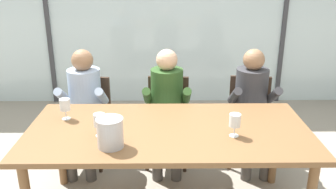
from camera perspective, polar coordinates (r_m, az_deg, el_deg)
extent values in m
plane|color=#9E9384|center=(4.05, -0.09, -9.04)|extent=(14.00, 14.00, 0.00)
cube|color=silver|center=(5.18, -0.26, 12.64)|extent=(7.38, 0.03, 2.60)
cube|color=#38383D|center=(5.42, -18.51, 11.96)|extent=(0.06, 0.06, 2.60)
cube|color=#38383D|center=(5.43, 17.94, 12.04)|extent=(0.06, 0.06, 2.60)
cube|color=#477A38|center=(8.31, -0.38, 12.24)|extent=(13.38, 2.40, 1.68)
cube|color=brown|center=(2.82, 0.07, -5.70)|extent=(2.18, 1.04, 0.04)
cylinder|color=brown|center=(3.50, -16.59, -8.19)|extent=(0.07, 0.07, 0.72)
cylinder|color=brown|center=(3.52, 16.48, -8.04)|extent=(0.07, 0.07, 0.72)
cube|color=#332319|center=(3.78, -12.80, -4.42)|extent=(0.50, 0.50, 0.03)
cube|color=#332319|center=(3.87, -12.07, -0.21)|extent=(0.42, 0.09, 0.42)
cylinder|color=#332319|center=(3.79, -16.24, -8.46)|extent=(0.04, 0.04, 0.42)
cylinder|color=#332319|center=(3.66, -10.69, -9.02)|extent=(0.04, 0.04, 0.42)
cylinder|color=#332319|center=(4.10, -14.19, -6.00)|extent=(0.04, 0.04, 0.42)
cylinder|color=#332319|center=(3.98, -9.06, -6.42)|extent=(0.04, 0.04, 0.42)
cube|color=#332319|center=(3.69, -0.14, -4.55)|extent=(0.47, 0.47, 0.03)
cube|color=#332319|center=(3.78, 0.06, -0.22)|extent=(0.42, 0.07, 0.42)
cylinder|color=#332319|center=(3.63, -3.38, -8.91)|extent=(0.04, 0.04, 0.42)
cylinder|color=#332319|center=(3.61, 2.70, -9.11)|extent=(0.04, 0.04, 0.42)
cylinder|color=#332319|center=(3.97, -2.71, -6.26)|extent=(0.04, 0.04, 0.42)
cylinder|color=#332319|center=(3.95, 2.82, -6.42)|extent=(0.04, 0.04, 0.42)
cube|color=#332319|center=(3.79, 12.72, -4.37)|extent=(0.49, 0.49, 0.03)
cube|color=#332319|center=(3.89, 12.70, -0.17)|extent=(0.42, 0.09, 0.42)
cylinder|color=#332319|center=(3.70, 9.77, -8.64)|extent=(0.04, 0.04, 0.42)
cylinder|color=#332319|center=(3.74, 15.65, -8.78)|extent=(0.04, 0.04, 0.42)
cylinder|color=#332319|center=(4.04, 9.54, -6.06)|extent=(0.04, 0.04, 0.42)
cylinder|color=#332319|center=(4.08, 14.91, -6.22)|extent=(0.04, 0.04, 0.42)
cylinder|color=#9EB2D1|center=(3.71, -12.90, -0.01)|extent=(0.32, 0.32, 0.52)
sphere|color=#936B4C|center=(3.61, -13.33, 5.28)|extent=(0.21, 0.21, 0.21)
cube|color=#47423D|center=(3.65, -14.62, -4.93)|extent=(0.13, 0.40, 0.13)
cube|color=#47423D|center=(3.61, -11.85, -4.98)|extent=(0.13, 0.40, 0.13)
cylinder|color=#47423D|center=(3.59, -15.05, -9.81)|extent=(0.10, 0.10, 0.45)
cylinder|color=#47423D|center=(3.55, -12.19, -9.92)|extent=(0.10, 0.10, 0.45)
cylinder|color=#9EB2D1|center=(3.64, -16.24, -0.28)|extent=(0.08, 0.33, 0.26)
cylinder|color=#9EB2D1|center=(3.55, -10.35, -0.28)|extent=(0.08, 0.33, 0.26)
cylinder|color=#2D5123|center=(3.63, -0.18, 0.03)|extent=(0.32, 0.32, 0.52)
sphere|color=#DBAD89|center=(3.52, -0.18, 5.46)|extent=(0.21, 0.21, 0.21)
cube|color=#47423D|center=(3.54, -1.64, -5.03)|extent=(0.13, 0.40, 0.13)
cube|color=#47423D|center=(3.54, 1.28, -5.03)|extent=(0.13, 0.40, 0.13)
cylinder|color=#47423D|center=(3.48, -1.69, -10.07)|extent=(0.10, 0.10, 0.45)
cylinder|color=#47423D|center=(3.48, 1.32, -10.07)|extent=(0.10, 0.10, 0.45)
cylinder|color=#2D5123|center=(3.51, -3.28, -0.24)|extent=(0.08, 0.33, 0.26)
cylinder|color=#2D5123|center=(3.51, 2.92, -0.24)|extent=(0.08, 0.33, 0.26)
cylinder|color=#38383D|center=(3.73, 12.92, 0.08)|extent=(0.32, 0.32, 0.52)
sphere|color=#936B4C|center=(3.63, 13.35, 5.35)|extent=(0.21, 0.21, 0.21)
cube|color=#47423D|center=(3.63, 11.94, -4.88)|extent=(0.13, 0.40, 0.13)
cube|color=#47423D|center=(3.67, 14.69, -4.80)|extent=(0.13, 0.40, 0.13)
cylinder|color=#47423D|center=(3.56, 12.36, -9.79)|extent=(0.10, 0.10, 0.45)
cylinder|color=#47423D|center=(3.61, 15.18, -9.65)|extent=(0.10, 0.10, 0.45)
cylinder|color=#38383D|center=(3.57, 10.43, -0.21)|extent=(0.08, 0.33, 0.26)
cylinder|color=#38383D|center=(3.66, 16.26, -0.16)|extent=(0.08, 0.33, 0.26)
cylinder|color=#B7B7BC|center=(2.53, -9.07, -5.99)|extent=(0.18, 0.18, 0.21)
torus|color=silver|center=(2.49, -9.20, -3.84)|extent=(0.19, 0.19, 0.01)
cylinder|color=silver|center=(2.74, 10.32, -6.38)|extent=(0.07, 0.07, 0.00)
cylinder|color=silver|center=(2.72, 10.37, -5.63)|extent=(0.01, 0.01, 0.07)
cylinder|color=silver|center=(2.68, 10.48, -4.00)|extent=(0.08, 0.08, 0.09)
cylinder|color=maroon|center=(2.69, 10.45, -4.51)|extent=(0.07, 0.07, 0.04)
cylinder|color=silver|center=(2.74, -10.57, -6.34)|extent=(0.07, 0.07, 0.00)
cylinder|color=silver|center=(2.72, -10.63, -5.60)|extent=(0.01, 0.01, 0.07)
cylinder|color=silver|center=(2.69, -10.74, -3.97)|extent=(0.08, 0.08, 0.09)
cylinder|color=#560C1E|center=(2.70, -10.70, -4.48)|extent=(0.07, 0.07, 0.04)
cylinder|color=silver|center=(3.09, -15.70, -3.68)|extent=(0.07, 0.07, 0.00)
cylinder|color=silver|center=(3.07, -15.76, -3.00)|extent=(0.01, 0.01, 0.07)
cylinder|color=silver|center=(3.04, -15.91, -1.53)|extent=(0.08, 0.08, 0.09)
cylinder|color=#560C1E|center=(3.05, -15.87, -1.99)|extent=(0.07, 0.07, 0.04)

